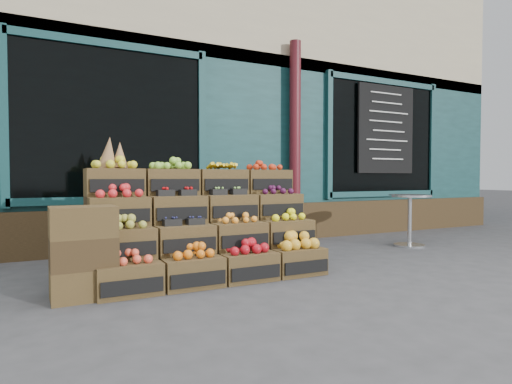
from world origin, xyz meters
name	(u,v)px	position (x,y,z in m)	size (l,w,h in m)	color
ground	(303,273)	(0.00, 0.00, 0.00)	(60.00, 60.00, 0.00)	#38383B
shop_facade	(169,112)	(0.00, 5.11, 2.40)	(12.00, 6.24, 4.80)	#103739
crate_display	(203,232)	(-0.95, 0.47, 0.44)	(2.29, 1.12, 1.43)	#48361C
spare_crates	(84,253)	(-2.17, 0.04, 0.39)	(0.53, 0.37, 0.78)	#48361C
bistro_table	(410,214)	(2.39, 0.76, 0.48)	(0.61, 0.61, 0.77)	#B0B3B7
shopkeeper	(74,181)	(-2.03, 2.97, 0.97)	(0.70, 0.46, 1.93)	#14461F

